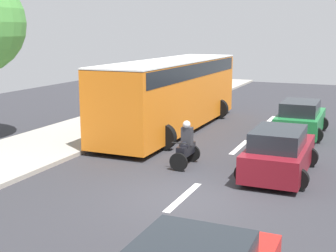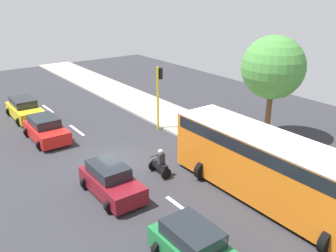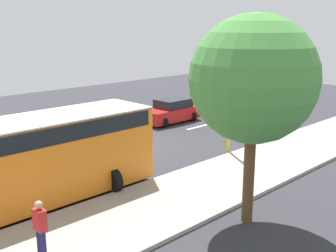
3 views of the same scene
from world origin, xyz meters
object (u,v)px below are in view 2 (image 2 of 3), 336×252
motorcycle (160,164)px  pedestrian_near_signal (334,166)px  car_maroon (111,181)px  car_yellow_cab (25,109)px  car_red (46,130)px  car_green (196,249)px  traffic_light_corner (159,89)px  street_tree_center (273,68)px  city_bus (274,167)px

motorcycle → pedestrian_near_signal: (6.40, -6.04, 0.42)m
car_maroon → car_yellow_cab: 13.74m
car_red → motorcycle: size_ratio=2.63×
car_green → traffic_light_corner: 13.78m
motorcycle → traffic_light_corner: size_ratio=0.34×
car_green → street_tree_center: size_ratio=0.57×
car_green → pedestrian_near_signal: (9.25, 0.26, 0.35)m
car_green → motorcycle: bearing=65.6°
city_bus → motorcycle: size_ratio=7.19×
car_maroon → street_tree_center: (11.81, 0.26, 4.01)m
car_maroon → motorcycle: (3.01, 0.19, -0.07)m
traffic_light_corner → street_tree_center: 7.60m
car_yellow_cab → city_bus: city_bus is taller
car_yellow_cab → street_tree_center: bearing=-48.5°
car_yellow_cab → street_tree_center: (11.94, -13.48, 4.01)m
car_yellow_cab → motorcycle: (3.14, -13.55, -0.07)m
car_yellow_cab → traffic_light_corner: (6.97, -8.01, 2.22)m
car_maroon → car_yellow_cab: bearing=90.5°
motorcycle → traffic_light_corner: bearing=55.3°
car_green → city_bus: size_ratio=0.35×
car_maroon → car_yellow_cab: size_ratio=0.91×
car_green → city_bus: 5.73m
traffic_light_corner → city_bus: bearing=-96.3°
car_green → pedestrian_near_signal: 9.26m
car_yellow_cab → street_tree_center: street_tree_center is taller
car_green → car_yellow_cab: (-0.28, 19.85, 0.00)m
car_green → motorcycle: 6.92m
city_bus → traffic_light_corner: 10.86m
car_green → car_yellow_cab: same height
car_yellow_cab → car_maroon: bearing=-89.5°
car_red → street_tree_center: 15.18m
city_bus → car_yellow_cab: bearing=107.2°
traffic_light_corner → street_tree_center: size_ratio=0.67×
pedestrian_near_signal → car_yellow_cab: bearing=116.0°
car_maroon → car_green: size_ratio=1.01×
car_green → car_red: (-0.39, 14.67, 0.00)m
car_yellow_cab → pedestrian_near_signal: pedestrian_near_signal is taller
car_maroon → pedestrian_near_signal: size_ratio=2.29×
traffic_light_corner → pedestrian_near_signal: bearing=-77.5°
car_maroon → car_green: bearing=-88.5°
car_red → car_yellow_cab: bearing=88.7°
city_bus → car_red: bearing=113.5°
car_red → city_bus: bearing=-66.5°
car_green → car_yellow_cab: size_ratio=0.90×
city_bus → pedestrian_near_signal: bearing=-12.6°
city_bus → street_tree_center: bearing=40.6°
city_bus → car_maroon: bearing=138.5°
car_red → street_tree_center: street_tree_center is taller
car_yellow_cab → city_bus: size_ratio=0.39×
car_red → motorcycle: bearing=-68.8°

